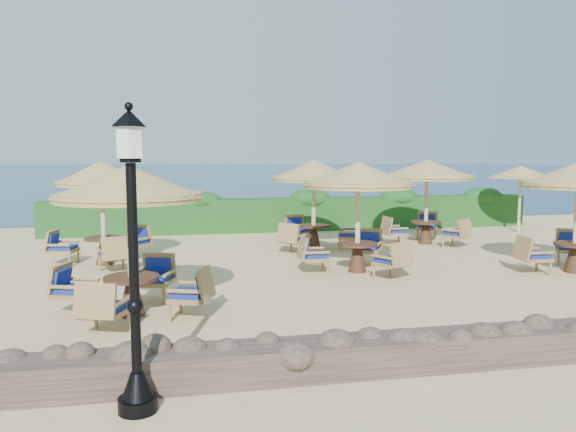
{
  "coord_description": "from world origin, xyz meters",
  "views": [
    {
      "loc": [
        -4.32,
        -12.96,
        2.86
      ],
      "look_at": [
        -1.64,
        0.58,
        1.3
      ],
      "focal_mm": 35.0,
      "sensor_mm": 36.0,
      "label": 1
    }
  ],
  "objects_px": {
    "cafe_set_4": "(314,187)",
    "cafe_set_5": "(427,183)",
    "cafe_set_1": "(358,195)",
    "extra_parasol": "(521,172)",
    "cafe_set_3": "(102,197)",
    "cafe_set_0": "(130,217)",
    "lamp_post": "(134,274)"
  },
  "relations": [
    {
      "from": "cafe_set_1",
      "to": "cafe_set_4",
      "type": "distance_m",
      "value": 3.46
    },
    {
      "from": "cafe_set_0",
      "to": "cafe_set_1",
      "type": "bearing_deg",
      "value": 28.59
    },
    {
      "from": "cafe_set_1",
      "to": "cafe_set_5",
      "type": "xyz_separation_m",
      "value": [
        3.46,
        3.65,
        0.06
      ]
    },
    {
      "from": "extra_parasol",
      "to": "cafe_set_5",
      "type": "relative_size",
      "value": 0.83
    },
    {
      "from": "lamp_post",
      "to": "cafe_set_1",
      "type": "xyz_separation_m",
      "value": [
        4.7,
        6.57,
        0.32
      ]
    },
    {
      "from": "lamp_post",
      "to": "cafe_set_5",
      "type": "relative_size",
      "value": 1.14
    },
    {
      "from": "extra_parasol",
      "to": "cafe_set_4",
      "type": "bearing_deg",
      "value": -166.31
    },
    {
      "from": "extra_parasol",
      "to": "cafe_set_0",
      "type": "bearing_deg",
      "value": -147.7
    },
    {
      "from": "cafe_set_1",
      "to": "cafe_set_4",
      "type": "bearing_deg",
      "value": 94.03
    },
    {
      "from": "lamp_post",
      "to": "extra_parasol",
      "type": "xyz_separation_m",
      "value": [
        12.6,
        12.0,
        0.62
      ]
    },
    {
      "from": "extra_parasol",
      "to": "cafe_set_3",
      "type": "relative_size",
      "value": 0.89
    },
    {
      "from": "extra_parasol",
      "to": "cafe_set_4",
      "type": "height_order",
      "value": "cafe_set_4"
    },
    {
      "from": "lamp_post",
      "to": "cafe_set_3",
      "type": "relative_size",
      "value": 1.22
    },
    {
      "from": "cafe_set_0",
      "to": "cafe_set_3",
      "type": "distance_m",
      "value": 4.97
    },
    {
      "from": "cafe_set_4",
      "to": "cafe_set_1",
      "type": "bearing_deg",
      "value": -85.97
    },
    {
      "from": "cafe_set_1",
      "to": "cafe_set_4",
      "type": "height_order",
      "value": "same"
    },
    {
      "from": "cafe_set_0",
      "to": "cafe_set_3",
      "type": "relative_size",
      "value": 1.06
    },
    {
      "from": "cafe_set_4",
      "to": "cafe_set_5",
      "type": "height_order",
      "value": "same"
    },
    {
      "from": "lamp_post",
      "to": "cafe_set_5",
      "type": "height_order",
      "value": "lamp_post"
    },
    {
      "from": "cafe_set_1",
      "to": "cafe_set_3",
      "type": "bearing_deg",
      "value": 160.93
    },
    {
      "from": "cafe_set_1",
      "to": "cafe_set_5",
      "type": "height_order",
      "value": "same"
    },
    {
      "from": "lamp_post",
      "to": "cafe_set_5",
      "type": "bearing_deg",
      "value": 51.4
    },
    {
      "from": "extra_parasol",
      "to": "cafe_set_1",
      "type": "height_order",
      "value": "cafe_set_1"
    },
    {
      "from": "extra_parasol",
      "to": "cafe_set_1",
      "type": "bearing_deg",
      "value": -145.49
    },
    {
      "from": "cafe_set_0",
      "to": "cafe_set_5",
      "type": "distance_m",
      "value": 10.64
    },
    {
      "from": "lamp_post",
      "to": "cafe_set_4",
      "type": "height_order",
      "value": "lamp_post"
    },
    {
      "from": "cafe_set_3",
      "to": "extra_parasol",
      "type": "bearing_deg",
      "value": 13.37
    },
    {
      "from": "cafe_set_1",
      "to": "cafe_set_3",
      "type": "xyz_separation_m",
      "value": [
        -6.09,
        2.11,
        -0.12
      ]
    },
    {
      "from": "cafe_set_1",
      "to": "lamp_post",
      "type": "bearing_deg",
      "value": -125.59
    },
    {
      "from": "extra_parasol",
      "to": "cafe_set_1",
      "type": "distance_m",
      "value": 9.59
    },
    {
      "from": "lamp_post",
      "to": "cafe_set_4",
      "type": "distance_m",
      "value": 10.97
    },
    {
      "from": "cafe_set_1",
      "to": "cafe_set_4",
      "type": "xyz_separation_m",
      "value": [
        -0.24,
        3.45,
        -0.03
      ]
    }
  ]
}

